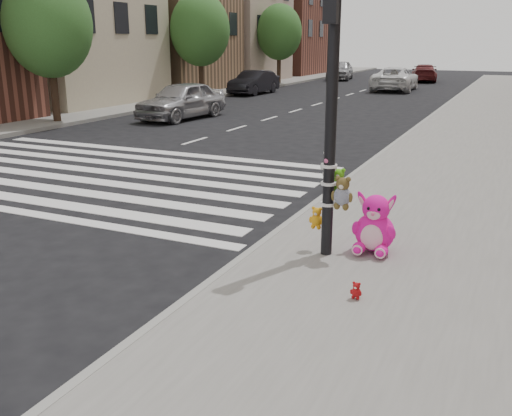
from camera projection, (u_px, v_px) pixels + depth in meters
The scene contains 18 objects.
ground at pixel (103, 277), 7.80m from camera, with size 120.00×120.00×0.00m, color black.
sidewalk_far at pixel (146, 99), 30.63m from camera, with size 6.00×80.00×0.14m, color slate.
curb_edge at pixel (382, 154), 15.86m from camera, with size 0.12×80.00×0.15m, color gray.
crosswalk at pixel (96, 171), 14.14m from camera, with size 11.00×6.00×0.01m, color silver, non-canonical shape.
bld_far_c at pixel (173, 25), 35.55m from camera, with size 6.00×8.00×8.00m, color #8A6849.
bld_far_d at pixel (237, 14), 43.10m from camera, with size 6.00×8.00×10.00m, color tan.
bld_far_e at pixel (291, 25), 52.81m from camera, with size 6.00×10.00×9.00m, color brown.
signal_pole at pixel (333, 142), 7.81m from camera, with size 0.70×0.49×4.00m.
tree_far_a at pixel (48, 25), 20.86m from camera, with size 3.20×3.20×5.44m.
tree_far_b at pixel (200, 30), 30.43m from camera, with size 3.20×3.20×5.44m.
tree_far_c at pixel (279, 32), 40.00m from camera, with size 3.20×3.20×5.44m.
pink_bunny at pixel (375, 227), 8.26m from camera, with size 0.64×0.67×0.90m.
red_teddy at pixel (356, 290), 6.80m from camera, with size 0.15×0.10×0.22m, color #AA1114, non-canonical shape.
car_silver_far at pixel (182, 100), 23.26m from camera, with size 1.79×4.44×1.51m, color #A7A7AC.
car_dark_far at pixel (254, 82), 34.01m from camera, with size 1.46×4.19×1.38m, color black.
car_white_near at pixel (395, 79), 36.32m from camera, with size 2.45×5.32×1.48m, color white.
car_maroon_near at pixel (424, 73), 44.18m from camera, with size 1.86×4.57×1.32m, color #541819.
car_silver_deep at pixel (340, 70), 46.28m from camera, with size 1.84×4.56×1.55m, color #9F9FA3.
Camera 1 is at (4.94, -5.66, 3.12)m, focal length 40.00 mm.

